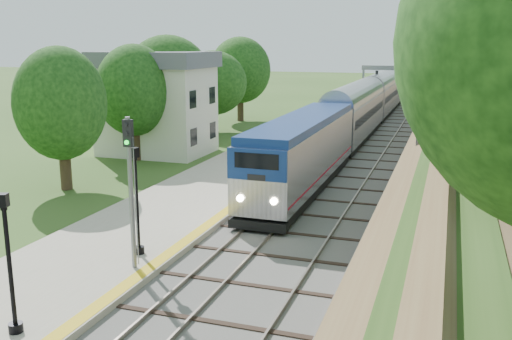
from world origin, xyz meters
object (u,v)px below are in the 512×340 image
(station_building, at_px, (156,102))
(train, at_px, (396,86))
(lamppost_mid, at_px, (10,272))
(signal_gantry, at_px, (400,79))
(signal_platform, at_px, (130,177))
(lamppost_far, at_px, (137,207))
(signal_farside, at_px, (419,118))

(station_building, height_order, train, station_building)
(lamppost_mid, bearing_deg, signal_gantry, 83.43)
(signal_gantry, xyz_separation_m, signal_platform, (-5.37, -47.39, -0.93))
(signal_gantry, relative_size, lamppost_mid, 2.00)
(station_building, height_order, lamppost_far, station_building)
(lamppost_mid, bearing_deg, signal_farside, 67.77)
(lamppost_far, bearing_deg, lamppost_mid, -91.27)
(lamppost_mid, relative_size, signal_farside, 0.64)
(station_building, relative_size, train, 0.06)
(station_building, bearing_deg, lamppost_far, -63.47)
(signal_gantry, relative_size, train, 0.06)
(train, bearing_deg, signal_farside, -83.36)
(lamppost_mid, bearing_deg, signal_platform, 82.50)
(lamppost_mid, height_order, lamppost_far, lamppost_far)
(lamppost_far, distance_m, signal_platform, 2.13)
(signal_gantry, xyz_separation_m, lamppost_far, (-5.94, -46.07, -2.50))
(station_building, xyz_separation_m, signal_gantry, (16.47, 24.99, 0.73))
(station_building, xyz_separation_m, signal_farside, (20.20, -3.84, 0.08))
(station_building, height_order, signal_platform, station_building)
(station_building, xyz_separation_m, train, (14.00, 49.44, -1.93))
(lamppost_far, bearing_deg, train, 87.18)
(station_building, xyz_separation_m, lamppost_far, (10.53, -21.08, -1.77))
(signal_platform, relative_size, signal_farside, 0.86)
(signal_gantry, distance_m, signal_farside, 29.08)
(lamppost_far, xyz_separation_m, signal_farside, (9.67, 17.24, 1.85))
(station_building, bearing_deg, train, 74.19)
(lamppost_far, bearing_deg, signal_platform, -66.48)
(lamppost_mid, height_order, signal_platform, signal_platform)
(lamppost_far, distance_m, signal_farside, 19.86)
(station_building, distance_m, signal_farside, 20.56)
(signal_gantry, relative_size, signal_platform, 1.47)
(signal_platform, height_order, signal_farside, signal_farside)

